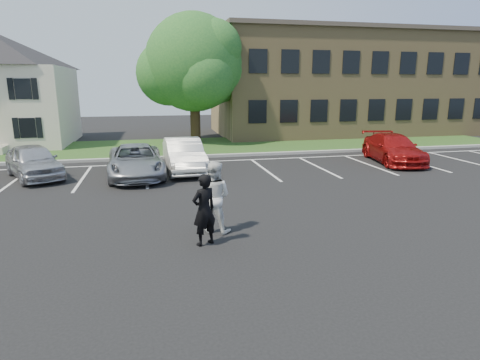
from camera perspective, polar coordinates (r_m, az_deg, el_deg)
The scene contains 12 objects.
ground_plane at distance 11.47m, azimuth 1.09°, elevation -7.23°, with size 90.00×90.00×0.00m, color black.
curb at distance 22.92m, azimuth -5.98°, elevation 3.37°, with size 40.00×0.30×0.15m, color #969691.
grass_strip at distance 26.85m, azimuth -6.97°, elevation 4.74°, with size 44.00×8.00×0.08m, color #274317.
stall_lines at distance 20.18m, azimuth -1.01°, elevation 1.87°, with size 34.00×5.36×0.01m.
office_building at distance 36.39m, azimuth 14.92°, elevation 13.15°, with size 22.40×10.40×8.30m.
tree at distance 28.74m, azimuth -6.42°, elevation 15.93°, with size 7.80×7.20×8.80m.
man_black_suit at distance 10.26m, azimuth -5.13°, elevation -4.25°, with size 0.68×0.45×1.87m, color black.
man_white_shirt at distance 11.14m, azimuth -3.76°, elevation -2.42°, with size 0.98×0.76×2.01m, color silver.
car_silver_west at distance 19.91m, azimuth -27.30°, elevation 2.38°, with size 1.76×4.38×1.49m, color #BBBAC0.
car_silver_minivan at distance 18.55m, azimuth -14.60°, elevation 2.64°, with size 2.36×5.13×1.42m, color #9E9FA5.
car_white_sedan at distance 19.29m, azimuth -8.00°, elevation 3.53°, with size 1.64×4.71×1.55m, color silver.
car_red_compact at distance 22.85m, azimuth 20.94°, elevation 4.20°, with size 2.06×5.07×1.47m, color maroon.
Camera 1 is at (-2.53, -10.43, 4.04)m, focal length 30.00 mm.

